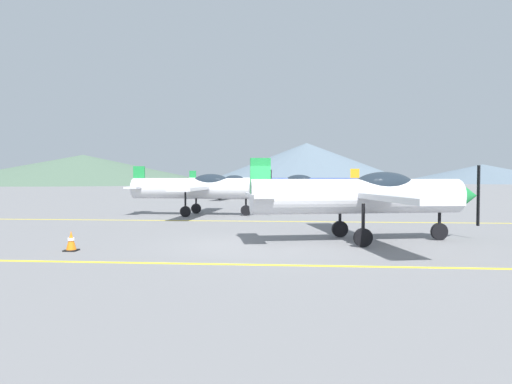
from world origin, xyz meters
The scene contains 11 objects.
ground_plane centered at (0.00, 0.00, 0.00)m, with size 400.00×400.00×0.00m, color slate.
apron_line_near centered at (0.00, -3.27, 0.01)m, with size 80.00×0.16×0.01m, color yellow.
apron_line_far centered at (0.00, 7.47, 0.01)m, with size 80.00×0.16×0.01m, color yellow.
airplane_near centered at (3.54, 1.00, 1.55)m, with size 8.06×9.19×2.76m.
airplane_mid centered at (-4.08, 10.66, 1.55)m, with size 7.97×9.19×2.76m.
airplane_far centered at (2.19, 20.23, 1.55)m, with size 8.04×9.22×2.76m.
airplane_back centered at (-5.17, 28.81, 1.55)m, with size 8.02×9.22×2.76m.
traffic_cone_front centered at (-5.27, -1.65, 0.29)m, with size 0.36×0.36×0.59m.
hill_left centered at (-65.48, 123.58, 4.59)m, with size 87.07×87.07×9.18m, color #4C6651.
hill_centerleft centered at (5.57, 140.21, 6.87)m, with size 71.32×71.32×13.74m, color slate.
hill_centerright centered at (67.53, 150.50, 3.31)m, with size 60.16×60.16×6.62m, color slate.
Camera 1 is at (1.15, -14.11, 2.15)m, focal length 31.53 mm.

